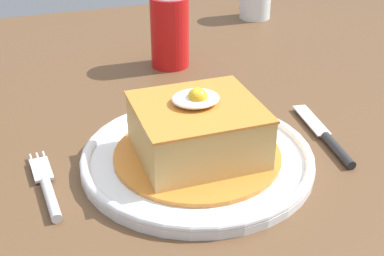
{
  "coord_description": "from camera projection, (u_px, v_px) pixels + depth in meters",
  "views": [
    {
      "loc": [
        -0.27,
        -0.69,
        1.1
      ],
      "look_at": [
        -0.08,
        -0.15,
        0.78
      ],
      "focal_mm": 49.29,
      "sensor_mm": 36.0,
      "label": 1
    }
  ],
  "objects": [
    {
      "name": "sandwich_meal",
      "position": [
        197.0,
        133.0,
        0.63
      ],
      "size": [
        0.21,
        0.21,
        0.09
      ],
      "color": "orange",
      "rests_on": "main_plate"
    },
    {
      "name": "knife",
      "position": [
        330.0,
        141.0,
        0.69
      ],
      "size": [
        0.03,
        0.17,
        0.01
      ],
      "color": "#262628",
      "rests_on": "dining_table"
    },
    {
      "name": "dining_table",
      "position": [
        207.0,
        149.0,
        0.87
      ],
      "size": [
        1.32,
        1.05,
        0.74
      ],
      "color": "brown",
      "rests_on": "ground_plane"
    },
    {
      "name": "fork",
      "position": [
        48.0,
        189.0,
        0.6
      ],
      "size": [
        0.03,
        0.14,
        0.01
      ],
      "color": "silver",
      "rests_on": "dining_table"
    },
    {
      "name": "soda_can",
      "position": [
        170.0,
        32.0,
        0.9
      ],
      "size": [
        0.07,
        0.07,
        0.12
      ],
      "color": "red",
      "rests_on": "dining_table"
    },
    {
      "name": "main_plate",
      "position": [
        197.0,
        157.0,
        0.65
      ],
      "size": [
        0.29,
        0.29,
        0.02
      ],
      "color": "white",
      "rests_on": "dining_table"
    }
  ]
}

